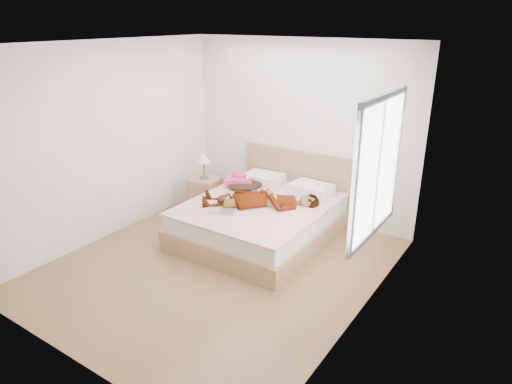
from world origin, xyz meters
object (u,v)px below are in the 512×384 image
bed (263,217)px  towel (239,180)px  plush_toy (224,199)px  coffee_mug (226,201)px  nightstand (205,192)px  magazine (221,211)px  woman (262,197)px  phone (248,177)px

bed → towel: (-0.64, 0.33, 0.32)m
towel → plush_toy: (0.25, -0.70, -0.02)m
towel → coffee_mug: towel is taller
coffee_mug → nightstand: bearing=146.4°
bed → coffee_mug: size_ratio=16.11×
magazine → plush_toy: 0.27m
bed → towel: 0.79m
towel → nightstand: bearing=-166.7°
magazine → plush_toy: bearing=119.0°
woman → magazine: 0.59m
coffee_mug → nightstand: 1.06m
nightstand → coffee_mug: bearing=-33.6°
coffee_mug → nightstand: nightstand is taller
bed → magazine: (-0.26, -0.60, 0.24)m
plush_toy → magazine: bearing=-61.0°
bed → plush_toy: bed is taller
magazine → coffee_mug: coffee_mug is taller
woman → towel: bearing=-153.9°
nightstand → plush_toy: bearing=-34.6°
magazine → bed: bearing=66.5°
phone → plush_toy: 0.67m
phone → magazine: bearing=-108.5°
coffee_mug → towel: bearing=112.4°
towel → plush_toy: 0.74m
magazine → nightstand: bearing=139.9°
towel → magazine: 1.01m
woman → bed: bed is taller
towel → magazine: bearing=-67.8°
coffee_mug → plush_toy: 0.04m
woman → magazine: (-0.30, -0.49, -0.10)m
bed → coffee_mug: bed is taller
towel → coffee_mug: bearing=-67.6°
plush_toy → nightstand: size_ratio=0.24×
woman → phone: woman is taller
phone → coffee_mug: phone is taller
magazine → nightstand: nightstand is taller
bed → coffee_mug: 0.59m
woman → plush_toy: (-0.43, -0.26, -0.04)m
phone → magazine: size_ratio=0.20×
phone → nightstand: size_ratio=0.09×
magazine → coffee_mug: (-0.09, 0.22, 0.04)m
plush_toy → towel: bearing=109.7°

